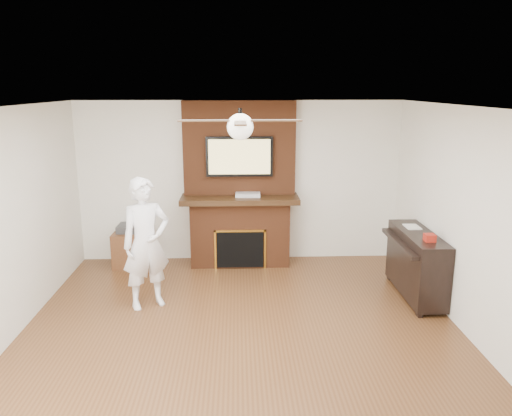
{
  "coord_description": "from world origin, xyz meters",
  "views": [
    {
      "loc": [
        -0.03,
        -4.92,
        2.71
      ],
      "look_at": [
        0.19,
        0.9,
        1.28
      ],
      "focal_mm": 35.0,
      "sensor_mm": 36.0,
      "label": 1
    }
  ],
  "objects_px": {
    "fireplace": "(240,200)",
    "person": "(146,243)",
    "side_table": "(134,246)",
    "piano": "(416,263)"
  },
  "relations": [
    {
      "from": "fireplace",
      "to": "side_table",
      "type": "distance_m",
      "value": 1.79
    },
    {
      "from": "side_table",
      "to": "person",
      "type": "bearing_deg",
      "value": -70.94
    },
    {
      "from": "fireplace",
      "to": "person",
      "type": "xyz_separation_m",
      "value": [
        -1.16,
        -1.57,
        -0.17
      ]
    },
    {
      "from": "piano",
      "to": "fireplace",
      "type": "bearing_deg",
      "value": 148.4
    },
    {
      "from": "fireplace",
      "to": "piano",
      "type": "xyz_separation_m",
      "value": [
        2.29,
        -1.41,
        -0.53
      ]
    },
    {
      "from": "person",
      "to": "piano",
      "type": "bearing_deg",
      "value": -26.28
    },
    {
      "from": "person",
      "to": "fireplace",
      "type": "bearing_deg",
      "value": 24.55
    },
    {
      "from": "fireplace",
      "to": "piano",
      "type": "height_order",
      "value": "fireplace"
    },
    {
      "from": "fireplace",
      "to": "person",
      "type": "relative_size",
      "value": 1.52
    },
    {
      "from": "fireplace",
      "to": "piano",
      "type": "bearing_deg",
      "value": -31.69
    }
  ]
}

